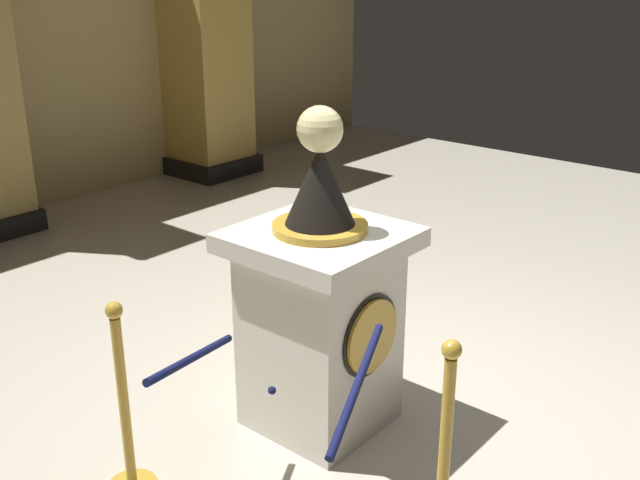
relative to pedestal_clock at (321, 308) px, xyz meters
The scene contains 5 objects.
ground_plane 0.84m from the pedestal_clock, 35.91° to the right, with size 12.02×12.02×0.00m, color beige.
pedestal_clock is the anchor object (origin of this frame).
stanchion_near 1.14m from the pedestal_clock, 163.18° to the left, with size 0.24×0.24×1.00m.
velvet_rope 0.86m from the pedestal_clock, 154.00° to the right, with size 0.99×1.01×0.22m.
column_right 5.51m from the pedestal_clock, 54.22° to the left, with size 0.93×0.93×3.61m.
Camera 1 is at (-3.15, -2.02, 2.42)m, focal length 42.19 mm.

